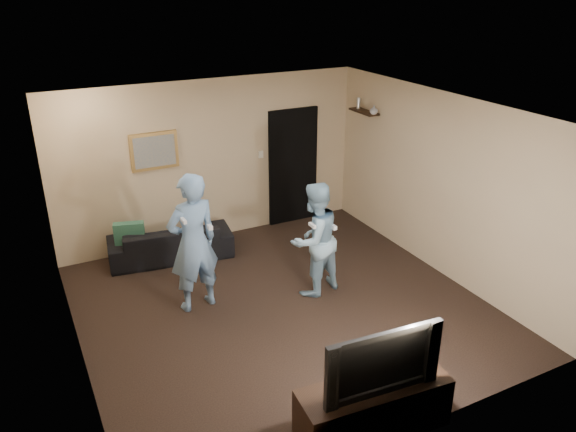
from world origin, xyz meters
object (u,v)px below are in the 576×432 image
tv_console (373,408)px  sofa (170,241)px  wii_player_left (193,243)px  television (377,356)px  wii_player_right (314,239)px

tv_console → sofa: bearing=103.9°
sofa → wii_player_left: bearing=94.7°
sofa → tv_console: 4.43m
sofa → television: 4.46m
tv_console → television: bearing=-175.1°
sofa → television: television is taller
television → wii_player_right: (0.76, 2.49, -0.05)m
sofa → wii_player_left: 1.65m
sofa → television: bearing=107.2°
wii_player_right → television: bearing=-107.0°
television → wii_player_left: (-0.79, 2.86, 0.08)m
television → wii_player_right: bearing=77.9°
sofa → tv_console: sofa is taller
tv_console → wii_player_left: 3.04m
television → wii_player_left: size_ratio=0.63×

